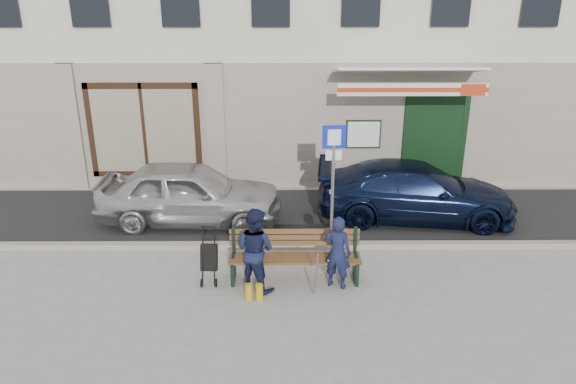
{
  "coord_description": "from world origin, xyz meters",
  "views": [
    {
      "loc": [
        0.32,
        -8.75,
        5.37
      ],
      "look_at": [
        0.38,
        1.6,
        1.2
      ],
      "focal_mm": 35.0,
      "sensor_mm": 36.0,
      "label": 1
    }
  ],
  "objects_px": {
    "car_silver": "(189,193)",
    "woman": "(255,249)",
    "bench": "(292,258)",
    "stroller": "(209,259)",
    "man": "(337,252)",
    "parking_sign": "(333,167)",
    "car_navy": "(416,192)"
  },
  "relations": [
    {
      "from": "car_silver",
      "to": "woman",
      "type": "distance_m",
      "value": 3.25
    },
    {
      "from": "car_silver",
      "to": "car_navy",
      "type": "bearing_deg",
      "value": -85.31
    },
    {
      "from": "car_silver",
      "to": "parking_sign",
      "type": "distance_m",
      "value": 3.4
    },
    {
      "from": "man",
      "to": "stroller",
      "type": "relative_size",
      "value": 1.32
    },
    {
      "from": "parking_sign",
      "to": "stroller",
      "type": "relative_size",
      "value": 2.42
    },
    {
      "from": "woman",
      "to": "stroller",
      "type": "xyz_separation_m",
      "value": [
        -0.85,
        0.23,
        -0.31
      ]
    },
    {
      "from": "car_navy",
      "to": "parking_sign",
      "type": "bearing_deg",
      "value": 126.58
    },
    {
      "from": "bench",
      "to": "stroller",
      "type": "bearing_deg",
      "value": -178.58
    },
    {
      "from": "man",
      "to": "car_silver",
      "type": "bearing_deg",
      "value": -19.37
    },
    {
      "from": "parking_sign",
      "to": "stroller",
      "type": "height_order",
      "value": "parking_sign"
    },
    {
      "from": "parking_sign",
      "to": "bench",
      "type": "relative_size",
      "value": 1.05
    },
    {
      "from": "car_silver",
      "to": "man",
      "type": "height_order",
      "value": "car_silver"
    },
    {
      "from": "parking_sign",
      "to": "man",
      "type": "bearing_deg",
      "value": -94.65
    },
    {
      "from": "bench",
      "to": "man",
      "type": "xyz_separation_m",
      "value": [
        0.8,
        -0.23,
        0.23
      ]
    },
    {
      "from": "man",
      "to": "woman",
      "type": "relative_size",
      "value": 0.89
    },
    {
      "from": "man",
      "to": "stroller",
      "type": "bearing_deg",
      "value": 18.36
    },
    {
      "from": "woman",
      "to": "stroller",
      "type": "bearing_deg",
      "value": 17.71
    },
    {
      "from": "bench",
      "to": "woman",
      "type": "height_order",
      "value": "woman"
    },
    {
      "from": "parking_sign",
      "to": "car_silver",
      "type": "bearing_deg",
      "value": 158.35
    },
    {
      "from": "car_navy",
      "to": "stroller",
      "type": "distance_m",
      "value": 5.16
    },
    {
      "from": "bench",
      "to": "stroller",
      "type": "relative_size",
      "value": 2.31
    },
    {
      "from": "bench",
      "to": "woman",
      "type": "xyz_separation_m",
      "value": [
        -0.65,
        -0.27,
        0.31
      ]
    },
    {
      "from": "car_navy",
      "to": "woman",
      "type": "height_order",
      "value": "woman"
    },
    {
      "from": "bench",
      "to": "stroller",
      "type": "xyz_separation_m",
      "value": [
        -1.5,
        -0.04,
        0.0
      ]
    },
    {
      "from": "car_navy",
      "to": "man",
      "type": "height_order",
      "value": "man"
    },
    {
      "from": "man",
      "to": "stroller",
      "type": "xyz_separation_m",
      "value": [
        -2.3,
        0.19,
        -0.23
      ]
    },
    {
      "from": "bench",
      "to": "man",
      "type": "relative_size",
      "value": 1.75
    },
    {
      "from": "car_silver",
      "to": "woman",
      "type": "height_order",
      "value": "woman"
    },
    {
      "from": "car_silver",
      "to": "man",
      "type": "xyz_separation_m",
      "value": [
        3.05,
        -2.79,
        -0.01
      ]
    },
    {
      "from": "car_silver",
      "to": "woman",
      "type": "bearing_deg",
      "value": -147.92
    },
    {
      "from": "woman",
      "to": "bench",
      "type": "bearing_deg",
      "value": -124.63
    },
    {
      "from": "car_silver",
      "to": "bench",
      "type": "xyz_separation_m",
      "value": [
        2.25,
        -2.56,
        -0.23
      ]
    }
  ]
}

